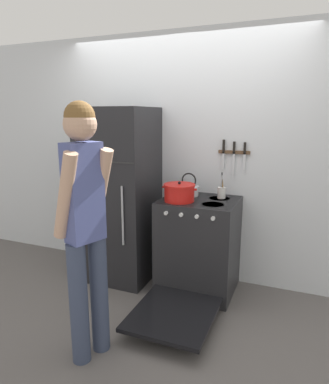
% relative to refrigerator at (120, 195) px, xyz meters
% --- Properties ---
extents(ground_plane, '(14.00, 14.00, 0.00)m').
position_rel_refrigerator_xyz_m(ground_plane, '(0.56, 0.32, -0.90)').
color(ground_plane, '#5B5654').
extents(wall_back, '(10.00, 0.06, 2.55)m').
position_rel_refrigerator_xyz_m(wall_back, '(0.56, 0.35, 0.38)').
color(wall_back, silver).
rests_on(wall_back, ground_plane).
extents(refrigerator, '(0.70, 0.67, 1.80)m').
position_rel_refrigerator_xyz_m(refrigerator, '(0.00, 0.00, 0.00)').
color(refrigerator, black).
rests_on(refrigerator, ground_plane).
extents(stove_range, '(0.72, 1.38, 0.93)m').
position_rel_refrigerator_xyz_m(stove_range, '(0.86, -0.03, -0.44)').
color(stove_range, '#232326').
rests_on(stove_range, ground_plane).
extents(dutch_oven_pot, '(0.34, 0.30, 0.19)m').
position_rel_refrigerator_xyz_m(dutch_oven_pot, '(0.70, -0.12, 0.11)').
color(dutch_oven_pot, red).
rests_on(dutch_oven_pot, stove_range).
extents(tea_kettle, '(0.25, 0.20, 0.23)m').
position_rel_refrigerator_xyz_m(tea_kettle, '(0.71, 0.14, 0.10)').
color(tea_kettle, silver).
rests_on(tea_kettle, stove_range).
extents(utensil_jar, '(0.08, 0.08, 0.26)m').
position_rel_refrigerator_xyz_m(utensil_jar, '(1.04, 0.14, 0.10)').
color(utensil_jar, silver).
rests_on(utensil_jar, stove_range).
extents(person, '(0.37, 0.43, 1.81)m').
position_rel_refrigerator_xyz_m(person, '(0.42, -1.22, 0.13)').
color(person, '#38425B').
rests_on(person, ground_plane).
extents(wall_knife_strip, '(0.31, 0.03, 0.36)m').
position_rel_refrigerator_xyz_m(wall_knife_strip, '(1.12, 0.31, 0.47)').
color(wall_knife_strip, brown).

